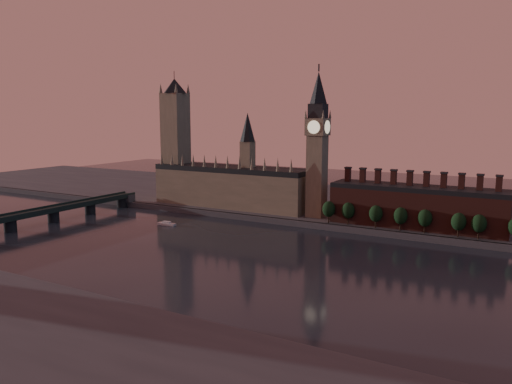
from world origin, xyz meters
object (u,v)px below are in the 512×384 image
Objects in this scene: victoria_tower at (176,136)px; river_boat at (167,224)px; big_ben at (317,143)px; westminster_bridge at (29,217)px.

victoria_tower is 98.14m from river_boat.
river_boat is (-86.97, -61.41, -55.80)m from big_ben.
westminster_bridge is 14.49× the size of river_boat.
big_ben is (130.00, -5.00, -2.26)m from victoria_tower.
river_boat is (78.03, 51.29, -6.40)m from westminster_bridge.
big_ben reaches higher than westminster_bridge.
victoria_tower is 1.01× the size of big_ben.
westminster_bridge is at bearing -145.67° from big_ben.
westminster_bridge is at bearing -106.56° from victoria_tower.
big_ben is 0.54× the size of westminster_bridge.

